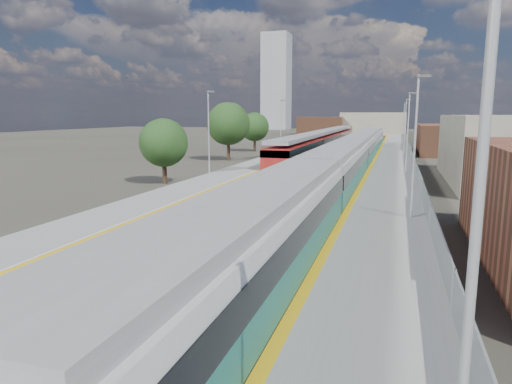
% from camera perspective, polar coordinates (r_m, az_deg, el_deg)
% --- Properties ---
extents(ground, '(320.00, 320.00, 0.00)m').
position_cam_1_polar(ground, '(54.08, 11.00, 2.63)').
color(ground, '#47443A').
rests_on(ground, ground).
extents(ballast_bed, '(10.50, 155.00, 0.06)m').
position_cam_1_polar(ballast_bed, '(56.81, 9.02, 3.05)').
color(ballast_bed, '#565451').
rests_on(ballast_bed, ground).
extents(tracks, '(8.96, 160.00, 0.17)m').
position_cam_1_polar(tracks, '(58.38, 9.85, 3.28)').
color(tracks, '#4C3323').
rests_on(tracks, ground).
extents(platform_right, '(4.70, 155.00, 8.52)m').
position_cam_1_polar(platform_right, '(56.19, 16.67, 3.21)').
color(platform_right, slate).
rests_on(platform_right, ground).
extents(platform_left, '(4.30, 155.00, 8.52)m').
position_cam_1_polar(platform_left, '(58.10, 2.37, 3.79)').
color(platform_left, slate).
rests_on(platform_left, ground).
extents(buildings, '(72.00, 185.50, 40.00)m').
position_cam_1_polar(buildings, '(144.03, 7.81, 11.30)').
color(buildings, brown).
rests_on(buildings, ground).
extents(green_train, '(3.11, 86.46, 3.42)m').
position_cam_1_polar(green_train, '(46.22, 11.92, 4.43)').
color(green_train, black).
rests_on(green_train, ground).
extents(red_train, '(3.01, 60.98, 3.80)m').
position_cam_1_polar(red_train, '(73.86, 8.47, 6.30)').
color(red_train, black).
rests_on(red_train, ground).
extents(tree_a, '(4.52, 4.52, 6.13)m').
position_cam_1_polar(tree_a, '(43.66, -11.48, 6.04)').
color(tree_a, '#382619').
rests_on(tree_a, ground).
extents(tree_b, '(6.03, 6.03, 8.18)m').
position_cam_1_polar(tree_b, '(64.96, -3.50, 8.50)').
color(tree_b, '#382619').
rests_on(tree_b, ground).
extents(tree_c, '(5.02, 5.02, 6.80)m').
position_cam_1_polar(tree_c, '(80.73, -0.18, 8.14)').
color(tree_c, '#382619').
rests_on(tree_c, ground).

